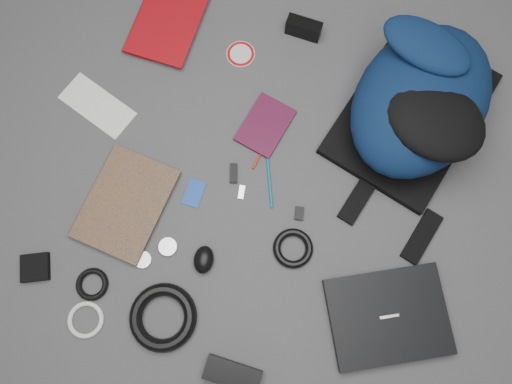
% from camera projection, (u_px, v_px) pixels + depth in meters
% --- Properties ---
extents(ground, '(4.00, 4.00, 0.00)m').
position_uv_depth(ground, '(256.00, 194.00, 1.42)').
color(ground, '#4F4F51').
rests_on(ground, ground).
extents(backpack, '(0.53, 0.63, 0.22)m').
position_uv_depth(backpack, '(421.00, 100.00, 1.36)').
color(backpack, '#081733').
rests_on(backpack, ground).
extents(laptop, '(0.38, 0.34, 0.03)m').
position_uv_depth(laptop, '(388.00, 316.00, 1.32)').
color(laptop, black).
rests_on(laptop, ground).
extents(textbook_red, '(0.21, 0.27, 0.03)m').
position_uv_depth(textbook_red, '(137.00, 15.00, 1.53)').
color(textbook_red, maroon).
rests_on(textbook_red, ground).
extents(comic_book, '(0.25, 0.32, 0.02)m').
position_uv_depth(comic_book, '(92.00, 189.00, 1.41)').
color(comic_book, '#BA7A0D').
rests_on(comic_book, ground).
extents(envelope, '(0.24, 0.18, 0.00)m').
position_uv_depth(envelope, '(97.00, 106.00, 1.48)').
color(envelope, white).
rests_on(envelope, ground).
extents(dvd_case, '(0.16, 0.19, 0.01)m').
position_uv_depth(dvd_case, '(265.00, 125.00, 1.46)').
color(dvd_case, '#3D0B21').
rests_on(dvd_case, ground).
extents(compact_camera, '(0.11, 0.05, 0.06)m').
position_uv_depth(compact_camera, '(304.00, 28.00, 1.50)').
color(compact_camera, black).
rests_on(compact_camera, ground).
extents(sticker_disc, '(0.11, 0.11, 0.00)m').
position_uv_depth(sticker_disc, '(241.00, 54.00, 1.52)').
color(sticker_disc, silver).
rests_on(sticker_disc, ground).
extents(pen_teal, '(0.05, 0.14, 0.01)m').
position_uv_depth(pen_teal, '(270.00, 183.00, 1.42)').
color(pen_teal, '#0D617B').
rests_on(pen_teal, ground).
extents(pen_red, '(0.03, 0.13, 0.01)m').
position_uv_depth(pen_red, '(263.00, 150.00, 1.44)').
color(pen_red, '#AF2A0D').
rests_on(pen_red, ground).
extents(id_badge, '(0.05, 0.08, 0.00)m').
position_uv_depth(id_badge, '(194.00, 193.00, 1.42)').
color(id_badge, '#1642A8').
rests_on(id_badge, ground).
extents(usb_black, '(0.03, 0.06, 0.01)m').
position_uv_depth(usb_black, '(234.00, 173.00, 1.42)').
color(usb_black, black).
rests_on(usb_black, ground).
extents(usb_silver, '(0.02, 0.04, 0.01)m').
position_uv_depth(usb_silver, '(241.00, 192.00, 1.41)').
color(usb_silver, silver).
rests_on(usb_silver, ground).
extents(key_fob, '(0.03, 0.04, 0.01)m').
position_uv_depth(key_fob, '(299.00, 213.00, 1.40)').
color(key_fob, black).
rests_on(key_fob, ground).
extents(mouse, '(0.06, 0.08, 0.04)m').
position_uv_depth(mouse, '(204.00, 260.00, 1.35)').
color(mouse, black).
rests_on(mouse, ground).
extents(headphone_left, '(0.06, 0.06, 0.01)m').
position_uv_depth(headphone_left, '(168.00, 247.00, 1.38)').
color(headphone_left, '#BBBBBD').
rests_on(headphone_left, ground).
extents(headphone_right, '(0.05, 0.05, 0.01)m').
position_uv_depth(headphone_right, '(143.00, 260.00, 1.37)').
color(headphone_right, silver).
rests_on(headphone_right, ground).
extents(cable_coil, '(0.13, 0.13, 0.02)m').
position_uv_depth(cable_coil, '(293.00, 248.00, 1.37)').
color(cable_coil, black).
rests_on(cable_coil, ground).
extents(power_brick, '(0.15, 0.07, 0.04)m').
position_uv_depth(power_brick, '(232.00, 374.00, 1.29)').
color(power_brick, black).
rests_on(power_brick, ground).
extents(power_cord_coil, '(0.23, 0.23, 0.03)m').
position_uv_depth(power_cord_coil, '(163.00, 317.00, 1.32)').
color(power_cord_coil, black).
rests_on(power_cord_coil, ground).
extents(pouch, '(0.10, 0.10, 0.02)m').
position_uv_depth(pouch, '(35.00, 267.00, 1.36)').
color(pouch, black).
rests_on(pouch, ground).
extents(earbud_coil, '(0.11, 0.11, 0.02)m').
position_uv_depth(earbud_coil, '(92.00, 284.00, 1.35)').
color(earbud_coil, black).
rests_on(earbud_coil, ground).
extents(white_cable_coil, '(0.13, 0.13, 0.01)m').
position_uv_depth(white_cable_coil, '(86.00, 320.00, 1.33)').
color(white_cable_coil, white).
rests_on(white_cable_coil, ground).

